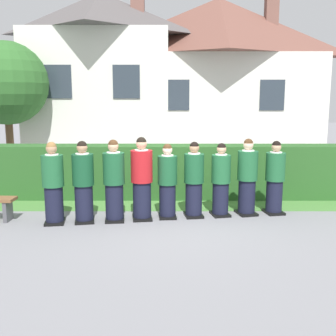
{
  "coord_description": "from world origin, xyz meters",
  "views": [
    {
      "loc": [
        -0.01,
        -8.24,
        2.51
      ],
      "look_at": [
        0.0,
        0.0,
        1.05
      ],
      "focal_mm": 43.9,
      "sensor_mm": 36.0,
      "label": 1
    }
  ],
  "objects": [
    {
      "name": "ground_plane",
      "position": [
        0.0,
        0.0,
        0.0
      ],
      "size": [
        60.0,
        60.0,
        0.0
      ],
      "primitive_type": "plane",
      "color": "slate"
    },
    {
      "name": "student_front_row_0",
      "position": [
        -2.27,
        -0.36,
        0.78
      ],
      "size": [
        0.44,
        0.52,
        1.63
      ],
      "color": "black",
      "rests_on": "ground"
    },
    {
      "name": "student_front_row_1",
      "position": [
        -1.7,
        -0.27,
        0.78
      ],
      "size": [
        0.46,
        0.53,
        1.64
      ],
      "color": "black",
      "rests_on": "ground"
    },
    {
      "name": "student_front_row_2",
      "position": [
        -1.1,
        -0.19,
        0.79
      ],
      "size": [
        0.43,
        0.54,
        1.65
      ],
      "color": "black",
      "rests_on": "ground"
    },
    {
      "name": "student_in_red_blazer",
      "position": [
        -0.54,
        -0.08,
        0.81
      ],
      "size": [
        0.45,
        0.53,
        1.69
      ],
      "color": "black",
      "rests_on": "ground"
    },
    {
      "name": "student_front_row_4",
      "position": [
        -0.02,
        0.02,
        0.73
      ],
      "size": [
        0.4,
        0.47,
        1.54
      ],
      "color": "black",
      "rests_on": "ground"
    },
    {
      "name": "student_front_row_5",
      "position": [
        0.53,
        0.1,
        0.75
      ],
      "size": [
        0.42,
        0.5,
        1.58
      ],
      "color": "black",
      "rests_on": "ground"
    },
    {
      "name": "student_front_row_6",
      "position": [
        1.1,
        0.17,
        0.73
      ],
      "size": [
        0.44,
        0.5,
        1.54
      ],
      "color": "black",
      "rests_on": "ground"
    },
    {
      "name": "student_front_row_7",
      "position": [
        1.67,
        0.26,
        0.77
      ],
      "size": [
        0.47,
        0.55,
        1.63
      ],
      "color": "black",
      "rests_on": "ground"
    },
    {
      "name": "student_front_row_8",
      "position": [
        2.27,
        0.33,
        0.75
      ],
      "size": [
        0.44,
        0.51,
        1.57
      ],
      "color": "black",
      "rests_on": "ground"
    },
    {
      "name": "hedge",
      "position": [
        0.0,
        1.72,
        0.66
      ],
      "size": [
        13.19,
        0.7,
        1.31
      ],
      "color": "#285623",
      "rests_on": "ground"
    },
    {
      "name": "school_building_main",
      "position": [
        2.06,
        9.2,
        3.28
      ],
      "size": [
        8.19,
        4.72,
        6.38
      ],
      "color": "silver",
      "rests_on": "ground"
    },
    {
      "name": "school_building_annex",
      "position": [
        -2.54,
        7.93,
        3.22
      ],
      "size": [
        5.37,
        4.64,
        6.29
      ],
      "color": "silver",
      "rests_on": "ground"
    },
    {
      "name": "oak_tree_left",
      "position": [
        -5.16,
        5.06,
        2.88
      ],
      "size": [
        2.64,
        2.64,
        4.21
      ],
      "color": "brown",
      "rests_on": "ground"
    },
    {
      "name": "lawn_strip",
      "position": [
        0.0,
        0.92,
        0.0
      ],
      "size": [
        13.19,
        0.9,
        0.01
      ],
      "primitive_type": "cube",
      "color": "#477A38",
      "rests_on": "ground"
    }
  ]
}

